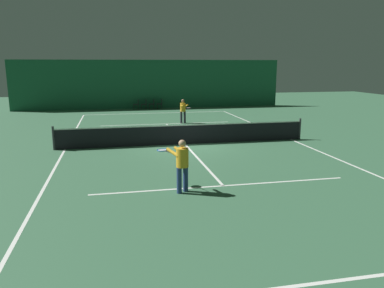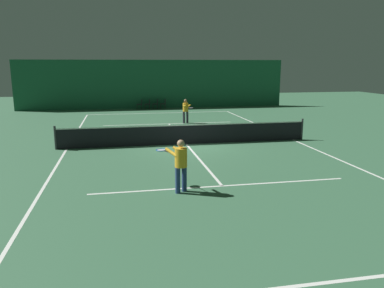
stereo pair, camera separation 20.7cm
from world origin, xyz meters
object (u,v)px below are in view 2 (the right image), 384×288
(courtside_chair_1, at_px, (148,103))
(courtside_chair_3, at_px, (164,103))
(player_far, at_px, (186,109))
(tennis_net, at_px, (186,134))
(courtside_chair_2, at_px, (156,103))
(courtside_chair_0, at_px, (140,103))
(player_near, at_px, (180,162))

(courtside_chair_1, height_order, courtside_chair_3, same)
(courtside_chair_3, bearing_deg, player_far, 3.04)
(tennis_net, height_order, courtside_chair_1, tennis_net)
(player_far, relative_size, courtside_chair_3, 1.85)
(courtside_chair_2, bearing_deg, courtside_chair_0, -90.00)
(courtside_chair_0, relative_size, courtside_chair_2, 1.00)
(courtside_chair_2, height_order, courtside_chair_3, same)
(player_far, relative_size, courtside_chair_0, 1.85)
(player_near, bearing_deg, player_far, -41.09)
(courtside_chair_0, height_order, courtside_chair_1, same)
(player_far, height_order, courtside_chair_3, player_far)
(player_near, distance_m, courtside_chair_3, 21.58)
(courtside_chair_0, relative_size, courtside_chair_1, 1.00)
(player_near, bearing_deg, courtside_chair_0, -30.41)
(courtside_chair_3, bearing_deg, tennis_net, -2.62)
(courtside_chair_0, relative_size, courtside_chair_3, 1.00)
(courtside_chair_2, xyz_separation_m, courtside_chair_3, (0.67, 0.00, 0.00))
(courtside_chair_3, bearing_deg, courtside_chair_0, -90.00)
(courtside_chair_2, bearing_deg, courtside_chair_1, -90.00)
(tennis_net, relative_size, player_far, 7.74)
(player_near, bearing_deg, tennis_net, -41.99)
(courtside_chair_0, xyz_separation_m, courtside_chair_1, (0.67, 0.00, 0.00))
(tennis_net, distance_m, courtside_chair_1, 14.81)
(courtside_chair_3, bearing_deg, courtside_chair_1, -90.00)
(courtside_chair_1, bearing_deg, courtside_chair_0, -90.00)
(tennis_net, relative_size, courtside_chair_0, 14.29)
(courtside_chair_2, bearing_deg, player_far, 7.60)
(player_near, relative_size, courtside_chair_3, 1.91)
(player_near, xyz_separation_m, courtside_chair_3, (2.06, 21.48, -0.45))
(courtside_chair_2, bearing_deg, tennis_net, -0.03)
(player_near, distance_m, courtside_chair_1, 21.50)
(tennis_net, distance_m, player_near, 6.84)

